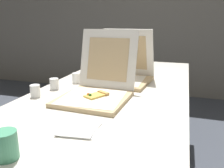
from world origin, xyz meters
TOP-DOWN VIEW (x-y plane):
  - wall_back at (0.00, 2.91)m, footprint 10.00×0.10m
  - table at (0.00, 0.55)m, footprint 0.89×2.01m
  - pizza_box_front at (-0.04, 0.31)m, footprint 0.37×0.45m
  - pizza_box_middle at (0.02, 0.69)m, footprint 0.38×0.38m
  - cup_white_far at (-0.21, 0.89)m, footprint 0.05×0.05m
  - cup_white_near_center at (-0.35, 0.39)m, footprint 0.05×0.05m
  - cup_white_mid at (-0.29, 0.56)m, footprint 0.05×0.05m
  - cup_white_near_left at (-0.37, 0.23)m, footprint 0.05×0.05m
  - cup_printed_front at (-0.09, -0.31)m, footprint 0.07×0.07m
  - napkin_pile at (0.04, -0.07)m, footprint 0.16×0.16m

SIDE VIEW (x-z plane):
  - table at x=0.00m, z-range 0.33..1.08m
  - napkin_pile at x=0.04m, z-range 0.75..0.76m
  - cup_white_far at x=-0.21m, z-range 0.75..0.82m
  - cup_white_near_center at x=-0.35m, z-range 0.75..0.82m
  - cup_white_mid at x=-0.29m, z-range 0.75..0.82m
  - cup_white_near_left at x=-0.37m, z-range 0.75..0.82m
  - cup_printed_front at x=-0.09m, z-range 0.75..0.84m
  - pizza_box_front at x=-0.04m, z-range 0.63..0.99m
  - pizza_box_middle at x=0.02m, z-range 0.63..0.98m
  - wall_back at x=0.00m, z-range 0.00..2.60m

